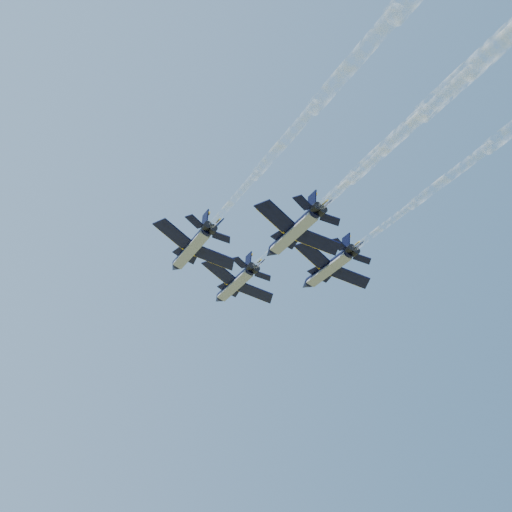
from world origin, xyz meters
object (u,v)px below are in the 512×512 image
jet_lead (235,284)px  jet_left (192,248)px  jet_right (328,268)px  jet_slot (294,232)px

jet_lead → jet_left: size_ratio=1.00×
jet_lead → jet_right: bearing=-51.6°
jet_left → jet_right: same height
jet_left → jet_slot: same height
jet_slot → jet_right: bearing=45.1°
jet_left → jet_slot: 14.13m
jet_right → jet_slot: bearing=-134.9°
jet_right → jet_slot: (-11.89, -8.55, 0.00)m
jet_lead → jet_left: 15.94m
jet_left → jet_slot: (7.87, -11.74, 0.00)m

